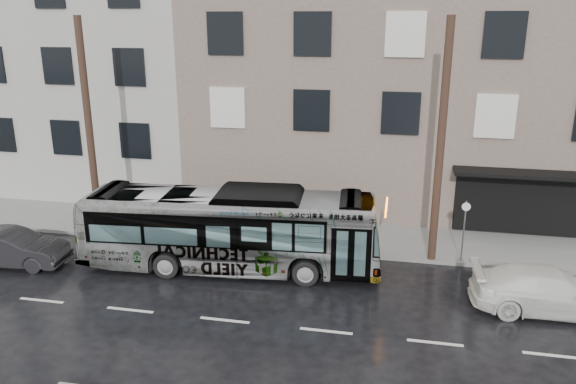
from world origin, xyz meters
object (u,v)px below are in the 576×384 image
(utility_pole_front, at_px, (441,144))
(utility_pole_rear, at_px, (89,130))
(dark_sedan, at_px, (11,248))
(bus, at_px, (230,229))
(white_sedan, at_px, (550,291))
(sign_post, at_px, (464,231))

(utility_pole_front, distance_m, utility_pole_rear, 14.00)
(utility_pole_rear, bearing_deg, utility_pole_front, 0.00)
(utility_pole_front, distance_m, dark_sedan, 16.55)
(utility_pole_front, relative_size, bus, 0.81)
(bus, height_order, dark_sedan, bus)
(white_sedan, height_order, dark_sedan, white_sedan)
(sign_post, xyz_separation_m, white_sedan, (2.43, -3.14, -0.64))
(dark_sedan, bearing_deg, utility_pole_rear, -31.13)
(sign_post, relative_size, white_sedan, 0.49)
(utility_pole_rear, height_order, sign_post, utility_pole_rear)
(white_sedan, bearing_deg, utility_pole_rear, 77.17)
(utility_pole_rear, xyz_separation_m, sign_post, (15.10, 0.00, -3.30))
(white_sedan, bearing_deg, sign_post, 35.09)
(sign_post, xyz_separation_m, bus, (-8.53, -2.04, 0.19))
(sign_post, distance_m, dark_sedan, 17.15)
(bus, xyz_separation_m, white_sedan, (10.96, -1.10, -0.83))
(utility_pole_front, relative_size, dark_sedan, 2.15)
(utility_pole_front, xyz_separation_m, utility_pole_rear, (-14.00, 0.00, 0.00))
(utility_pole_rear, distance_m, bus, 7.55)
(utility_pole_rear, relative_size, white_sedan, 1.83)
(utility_pole_front, xyz_separation_m, bus, (-7.43, -2.04, -3.11))
(sign_post, bearing_deg, bus, -166.56)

